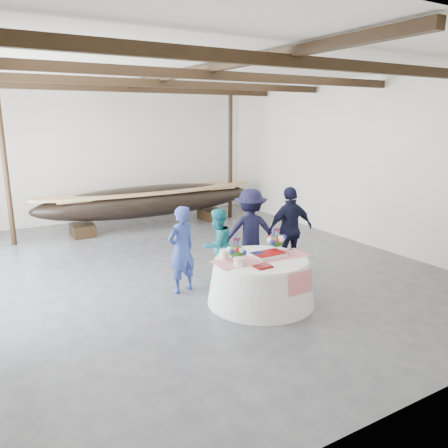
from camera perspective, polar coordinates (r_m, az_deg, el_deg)
floor at (r=10.47m, az=-4.12°, el=-5.48°), size 10.00×12.00×0.01m
wall_back at (r=15.56m, az=-14.17°, el=8.93°), size 10.00×0.02×4.50m
wall_front at (r=5.33m, az=25.16°, el=-0.49°), size 10.00×0.02×4.50m
wall_right at (r=12.94m, az=16.20°, el=7.92°), size 0.02×12.00×4.50m
ceiling at (r=9.95m, az=-4.59°, el=19.81°), size 10.00×12.00×0.01m
pavilion_structure at (r=10.56m, az=-6.31°, el=16.71°), size 9.80×11.76×4.50m
longboat_display at (r=14.11m, az=-9.58°, el=3.02°), size 7.21×1.44×1.35m
banquet_table at (r=8.38m, az=4.86°, el=-7.34°), size 2.04×2.04×0.87m
tabletop_items at (r=8.25m, az=4.32°, el=-3.38°), size 1.92×0.95×0.40m
guest_woman_blue at (r=8.74m, az=-5.59°, el=-3.33°), size 0.73×0.58×1.77m
guest_woman_teal at (r=9.30m, az=-0.91°, el=-2.80°), size 0.90×0.79×1.59m
guest_man_left at (r=9.78m, az=3.48°, el=-0.98°), size 1.43×1.20×1.92m
guest_man_right at (r=9.98m, az=8.63°, el=-0.72°), size 1.18×0.58×1.96m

